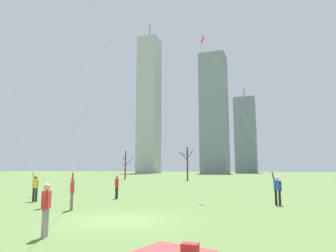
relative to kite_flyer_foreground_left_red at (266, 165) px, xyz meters
name	(u,v)px	position (x,y,z in m)	size (l,w,h in m)	color
ground_plane	(118,220)	(-5.58, -7.93, -2.27)	(400.00, 400.00, 0.00)	#5B7A3D
kite_flyer_foreground_left_red	(266,165)	(0.00, 0.00, 0.00)	(5.68, 4.98, 13.17)	black
kite_flyer_midfield_left_teal	(85,91)	(-6.69, -8.97, 2.97)	(9.56, 10.91, 17.10)	#726656
kite_flyer_midfield_right_orange	(14,113)	(-16.18, -3.73, 3.57)	(9.77, 0.57, 21.05)	black
bystander_far_off_by_trees	(117,186)	(-9.94, -0.37, -1.36)	(0.28, 0.50, 1.62)	black
bystander_strolling_midfield	(46,207)	(-6.18, -11.42, -1.36)	(0.32, 0.47, 1.62)	gray
distant_kite_drifting_left_white	(101,16)	(-13.29, 2.03, 13.16)	(6.25, 4.12, 18.32)	white
distant_kite_low_near_trees_yellow	(109,63)	(-23.95, 20.99, 16.69)	(7.19, 1.70, 22.20)	yellow
picnic_spot	(183,251)	(-1.70, -11.73, -2.17)	(2.08, 1.79, 0.31)	#CC3838
bare_tree_leftmost	(187,163)	(-14.01, 31.77, 0.90)	(2.69, 2.34, 5.86)	#4C3828
bare_tree_center	(125,165)	(-27.01, 33.32, 0.58)	(1.81, 2.52, 5.52)	brown
skyline_slender_spire	(149,104)	(-57.36, 114.72, 31.99)	(9.76, 9.56, 76.60)	#B2B2B7
skyline_wide_slab	(214,113)	(-24.27, 112.70, 24.90)	(11.59, 11.21, 54.34)	gray
skyline_mid_tower_right	(246,135)	(-12.38, 131.55, 16.43)	(10.28, 8.48, 42.13)	gray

